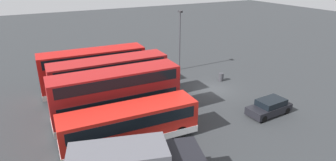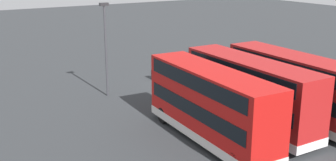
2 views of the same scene
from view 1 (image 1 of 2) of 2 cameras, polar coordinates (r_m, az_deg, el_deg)
name	(u,v)px [view 1 (image 1 of 2)]	position (r m, az deg, el deg)	size (l,w,h in m)	color
ground_plane	(214,89)	(31.56, 9.23, -1.74)	(140.00, 140.00, 0.00)	#2D3033
bus_single_deck_near_end	(130,124)	(21.48, -7.65, -8.66)	(3.01, 10.39, 2.95)	red
bus_double_decker_second	(117,94)	(24.37, -10.27, -2.78)	(2.83, 10.94, 4.55)	#A51919
bus_double_decker_third	(110,80)	(27.60, -11.56, 0.09)	(2.75, 11.07, 4.55)	#A51919
bus_double_decker_fourth	(94,70)	(30.87, -14.74, 2.15)	(3.02, 10.89, 4.55)	#B71411
car_hatchback_silver	(269,107)	(27.31, 19.79, -5.07)	(2.04, 4.34, 1.43)	black
lamp_post_tall	(180,36)	(36.02, 2.40, 8.98)	(0.70, 0.30, 7.62)	#38383D
waste_bin_yellow	(221,77)	(33.90, 10.65, 0.71)	(0.60, 0.60, 0.95)	#333338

